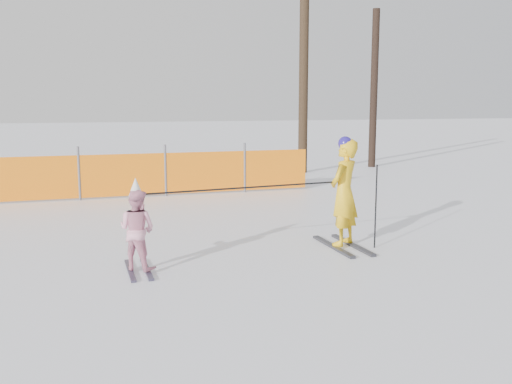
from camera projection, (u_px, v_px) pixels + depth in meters
ground at (267, 270)px, 7.75m from camera, size 120.00×120.00×0.00m
adult at (344, 193)px, 8.85m from camera, size 0.72×1.38×1.74m
child at (137, 229)px, 7.62m from camera, size 0.67×1.03×1.27m
ski_poles at (289, 194)px, 8.39m from camera, size 3.55×0.34×1.31m
tree_trunks at (331, 72)px, 18.61m from camera, size 3.22×1.04×7.03m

